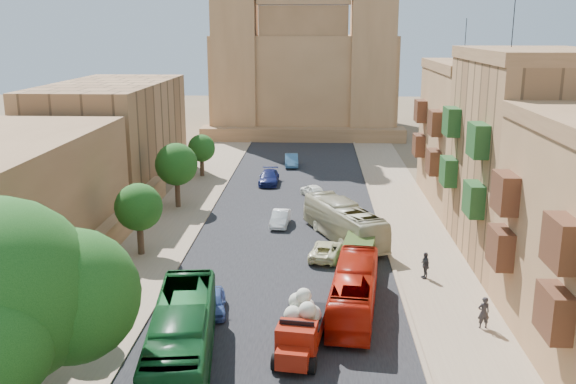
# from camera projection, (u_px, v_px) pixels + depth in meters

# --- Properties ---
(road_surface) EXTENTS (14.00, 140.00, 0.01)m
(road_surface) POSITION_uv_depth(u_px,v_px,m) (290.00, 229.00, 49.39)
(road_surface) COLOR black
(road_surface) RESTS_ON ground
(sidewalk_east) EXTENTS (5.00, 140.00, 0.01)m
(sidewalk_east) POSITION_uv_depth(u_px,v_px,m) (414.00, 231.00, 48.97)
(sidewalk_east) COLOR #91785F
(sidewalk_east) RESTS_ON ground
(sidewalk_west) EXTENTS (5.00, 140.00, 0.01)m
(sidewalk_west) POSITION_uv_depth(u_px,v_px,m) (168.00, 228.00, 49.81)
(sidewalk_west) COLOR #91785F
(sidewalk_west) RESTS_ON ground
(kerb_east) EXTENTS (0.25, 140.00, 0.12)m
(kerb_east) POSITION_uv_depth(u_px,v_px,m) (382.00, 230.00, 49.07)
(kerb_east) COLOR #91785F
(kerb_east) RESTS_ON ground
(kerb_west) EXTENTS (0.25, 140.00, 0.12)m
(kerb_west) POSITION_uv_depth(u_px,v_px,m) (200.00, 227.00, 49.68)
(kerb_west) COLOR #91785F
(kerb_west) RESTS_ON ground
(townhouse_c) EXTENTS (9.00, 14.00, 17.40)m
(townhouse_c) POSITION_uv_depth(u_px,v_px,m) (529.00, 156.00, 42.14)
(townhouse_c) COLOR #A5754B
(townhouse_c) RESTS_ON ground
(townhouse_d) EXTENTS (9.00, 14.00, 15.90)m
(townhouse_d) POSITION_uv_depth(u_px,v_px,m) (477.00, 133.00, 55.87)
(townhouse_d) COLOR #9B6E46
(townhouse_d) RESTS_ON ground
(west_wall) EXTENTS (1.00, 40.00, 1.80)m
(west_wall) POSITION_uv_depth(u_px,v_px,m) (84.00, 262.00, 40.04)
(west_wall) COLOR #9B6E46
(west_wall) RESTS_ON ground
(west_building_mid) EXTENTS (10.00, 22.00, 10.00)m
(west_building_mid) POSITION_uv_depth(u_px,v_px,m) (112.00, 134.00, 62.49)
(west_building_mid) COLOR #A5754B
(west_building_mid) RESTS_ON ground
(church) EXTENTS (28.00, 22.50, 36.30)m
(church) POSITION_uv_depth(u_px,v_px,m) (304.00, 67.00, 94.07)
(church) COLOR #9B6E46
(church) RESTS_ON ground
(ficus_tree) EXTENTS (9.28, 8.54, 9.28)m
(ficus_tree) POSITION_uv_depth(u_px,v_px,m) (2.00, 299.00, 23.29)
(ficus_tree) COLOR #3D2B1E
(ficus_tree) RESTS_ON ground
(street_tree_a) EXTENTS (2.98, 2.98, 4.59)m
(street_tree_a) POSITION_uv_depth(u_px,v_px,m) (73.00, 278.00, 31.65)
(street_tree_a) COLOR #3D2B1E
(street_tree_a) RESTS_ON ground
(street_tree_b) EXTENTS (3.23, 3.23, 4.97)m
(street_tree_b) POSITION_uv_depth(u_px,v_px,m) (139.00, 207.00, 43.20)
(street_tree_b) COLOR #3D2B1E
(street_tree_b) RESTS_ON ground
(street_tree_c) EXTENTS (3.64, 3.64, 5.59)m
(street_tree_c) POSITION_uv_depth(u_px,v_px,m) (176.00, 165.00, 54.71)
(street_tree_c) COLOR #3D2B1E
(street_tree_c) RESTS_ON ground
(street_tree_d) EXTENTS (2.85, 2.85, 4.39)m
(street_tree_d) POSITION_uv_depth(u_px,v_px,m) (201.00, 148.00, 66.52)
(street_tree_d) COLOR #3D2B1E
(street_tree_d) RESTS_ON ground
(red_truck) EXTENTS (2.63, 5.24, 2.94)m
(red_truck) POSITION_uv_depth(u_px,v_px,m) (301.00, 327.00, 30.41)
(red_truck) COLOR maroon
(red_truck) RESTS_ON ground
(olive_pickup) EXTENTS (2.55, 4.58, 1.79)m
(olive_pickup) POSITION_uv_depth(u_px,v_px,m) (359.00, 254.00, 41.44)
(olive_pickup) COLOR #364C1C
(olive_pickup) RESTS_ON ground
(bus_green_north) EXTENTS (3.82, 11.22, 3.06)m
(bus_green_north) POSITION_uv_depth(u_px,v_px,m) (182.00, 338.00, 28.78)
(bus_green_north) COLOR #165928
(bus_green_north) RESTS_ON ground
(bus_red_east) EXTENTS (3.31, 9.48, 2.59)m
(bus_red_east) POSITION_uv_depth(u_px,v_px,m) (354.00, 291.00, 34.58)
(bus_red_east) COLOR red
(bus_red_east) RESTS_ON ground
(bus_cream_east) EXTENTS (6.09, 9.99, 2.76)m
(bus_cream_east) POSITION_uv_depth(u_px,v_px,m) (344.00, 222.00, 46.61)
(bus_cream_east) COLOR #BDB591
(bus_cream_east) RESTS_ON ground
(car_blue_a) EXTENTS (1.86, 3.63, 1.18)m
(car_blue_a) POSITION_uv_depth(u_px,v_px,m) (213.00, 302.00, 34.84)
(car_blue_a) COLOR #3E5A9E
(car_blue_a) RESTS_ON ground
(car_white_a) EXTENTS (1.52, 3.68, 1.18)m
(car_white_a) POSITION_uv_depth(u_px,v_px,m) (280.00, 218.00, 50.21)
(car_white_a) COLOR white
(car_white_a) RESTS_ON ground
(car_cream) EXTENTS (2.57, 4.34, 1.13)m
(car_cream) POSITION_uv_depth(u_px,v_px,m) (326.00, 250.00, 43.08)
(car_cream) COLOR beige
(car_cream) RESTS_ON ground
(car_dkblue) EXTENTS (1.88, 4.59, 1.33)m
(car_dkblue) POSITION_uv_depth(u_px,v_px,m) (269.00, 177.00, 63.62)
(car_dkblue) COLOR navy
(car_dkblue) RESTS_ON ground
(car_white_b) EXTENTS (2.70, 3.79, 1.20)m
(car_white_b) POSITION_uv_depth(u_px,v_px,m) (313.00, 191.00, 58.72)
(car_white_b) COLOR white
(car_white_b) RESTS_ON ground
(car_blue_b) EXTENTS (1.68, 4.20, 1.36)m
(car_blue_b) POSITION_uv_depth(u_px,v_px,m) (291.00, 160.00, 71.80)
(car_blue_b) COLOR teal
(car_blue_b) RESTS_ON ground
(pedestrian_a) EXTENTS (0.69, 0.50, 1.73)m
(pedestrian_a) POSITION_uv_depth(u_px,v_px,m) (484.00, 313.00, 32.93)
(pedestrian_a) COLOR #282629
(pedestrian_a) RESTS_ON ground
(pedestrian_c) EXTENTS (0.65, 1.07, 1.70)m
(pedestrian_c) POSITION_uv_depth(u_px,v_px,m) (425.00, 265.00, 39.54)
(pedestrian_c) COLOR #39393D
(pedestrian_c) RESTS_ON ground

